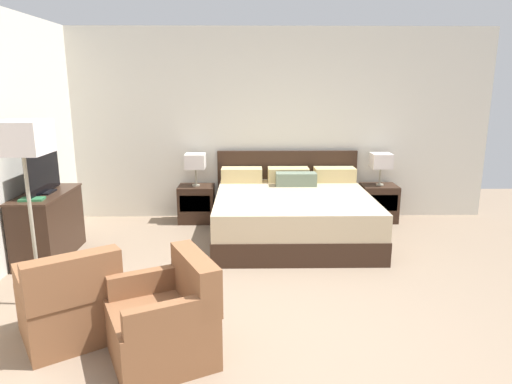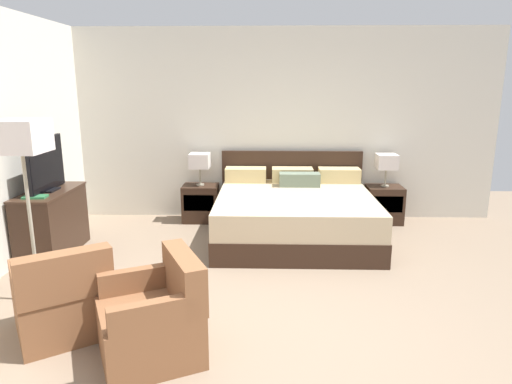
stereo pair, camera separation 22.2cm
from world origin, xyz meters
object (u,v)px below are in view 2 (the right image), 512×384
object	(u,v)px
nightstand_left	(201,203)
table_lamp_right	(387,162)
table_lamp_left	(200,161)
floor_lamp	(21,146)
armchair_by_window	(63,300)
nightstand_right	(384,204)
tv	(46,165)
book_red_cover	(35,197)
bed	(295,214)
dresser	(52,222)
armchair_companion	(155,320)

from	to	relation	value
nightstand_left	table_lamp_right	distance (m)	2.72
table_lamp_left	floor_lamp	bearing A→B (deg)	-113.96
table_lamp_left	armchair_by_window	size ratio (longest dim) A/B	0.49
nightstand_right	table_lamp_right	world-z (taller)	table_lamp_right
nightstand_right	tv	world-z (taller)	tv
book_red_cover	armchair_by_window	world-z (taller)	book_red_cover
bed	dresser	distance (m)	2.94
book_red_cover	armchair_by_window	distance (m)	1.74
table_lamp_right	armchair_by_window	bearing A→B (deg)	-136.53
bed	book_red_cover	size ratio (longest dim) A/B	8.53
bed	armchair_companion	xyz separation A→B (m)	(-1.16, -2.68, -0.04)
nightstand_right	armchair_by_window	bearing A→B (deg)	-136.54
table_lamp_right	tv	bearing A→B (deg)	-161.85
armchair_companion	dresser	bearing A→B (deg)	130.04
nightstand_right	dresser	size ratio (longest dim) A/B	0.51
dresser	armchair_by_window	xyz separation A→B (m)	(0.90, -1.74, -0.11)
dresser	armchair_companion	xyz separation A→B (m)	(1.70, -2.03, -0.11)
bed	table_lamp_left	distance (m)	1.61
tv	armchair_companion	xyz separation A→B (m)	(1.70, -2.03, -0.78)
nightstand_right	book_red_cover	distance (m)	4.54
table_lamp_right	armchair_companion	distance (m)	4.25
bed	book_red_cover	bearing A→B (deg)	-160.96
nightstand_right	floor_lamp	xyz separation A→B (m)	(-3.78, -2.56, 1.17)
nightstand_left	nightstand_right	distance (m)	2.65
nightstand_left	table_lamp_left	size ratio (longest dim) A/B	1.15
tv	book_red_cover	world-z (taller)	tv
dresser	book_red_cover	distance (m)	0.50
floor_lamp	bed	bearing A→B (deg)	36.81
nightstand_left	armchair_companion	bearing A→B (deg)	-87.25
nightstand_left	armchair_by_window	world-z (taller)	armchair_by_window
book_red_cover	floor_lamp	size ratio (longest dim) A/B	0.14
table_lamp_left	tv	size ratio (longest dim) A/B	0.59
nightstand_right	bed	bearing A→B (deg)	-151.58
table_lamp_left	armchair_companion	xyz separation A→B (m)	(0.16, -3.40, -0.60)
dresser	tv	bearing A→B (deg)	34.66
table_lamp_left	tv	xyz separation A→B (m)	(-1.54, -1.37, 0.18)
tv	table_lamp_right	bearing A→B (deg)	18.15
tv	armchair_companion	size ratio (longest dim) A/B	0.85
nightstand_left	floor_lamp	world-z (taller)	floor_lamp
table_lamp_right	floor_lamp	xyz separation A→B (m)	(-3.78, -2.56, 0.56)
bed	nightstand_left	bearing A→B (deg)	151.61
nightstand_right	tv	size ratio (longest dim) A/B	0.68
bed	book_red_cover	distance (m)	3.05
armchair_companion	floor_lamp	bearing A→B (deg)	147.16
armchair_by_window	table_lamp_right	bearing A→B (deg)	43.47
nightstand_left	table_lamp_right	world-z (taller)	table_lamp_right
table_lamp_right	tv	distance (m)	4.40
dresser	floor_lamp	distance (m)	1.63
book_red_cover	armchair_companion	size ratio (longest dim) A/B	0.26
dresser	floor_lamp	xyz separation A→B (m)	(0.40, -1.19, 1.05)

